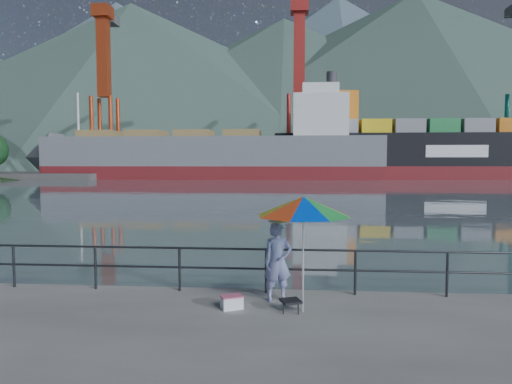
{
  "coord_description": "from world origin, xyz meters",
  "views": [
    {
      "loc": [
        3.56,
        -8.48,
        3.02
      ],
      "look_at": [
        2.44,
        6.0,
        2.0
      ],
      "focal_mm": 32.0,
      "sensor_mm": 36.0,
      "label": 1
    }
  ],
  "objects_px": {
    "cooler_bag": "(232,303)",
    "beach_umbrella": "(303,206)",
    "container_ship": "(456,144)",
    "bulk_carrier": "(224,154)",
    "fisherman": "(278,262)"
  },
  "relations": [
    {
      "from": "fisherman",
      "to": "container_ship",
      "type": "xyz_separation_m",
      "value": [
        29.12,
        73.05,
        4.99
      ]
    },
    {
      "from": "beach_umbrella",
      "to": "container_ship",
      "type": "distance_m",
      "value": 79.15
    },
    {
      "from": "beach_umbrella",
      "to": "container_ship",
      "type": "xyz_separation_m",
      "value": [
        28.6,
        73.71,
        3.72
      ]
    },
    {
      "from": "fisherman",
      "to": "bulk_carrier",
      "type": "height_order",
      "value": "bulk_carrier"
    },
    {
      "from": "cooler_bag",
      "to": "beach_umbrella",
      "type": "bearing_deg",
      "value": -27.16
    },
    {
      "from": "beach_umbrella",
      "to": "cooler_bag",
      "type": "height_order",
      "value": "beach_umbrella"
    },
    {
      "from": "bulk_carrier",
      "to": "fisherman",
      "type": "bearing_deg",
      "value": -80.69
    },
    {
      "from": "bulk_carrier",
      "to": "container_ship",
      "type": "height_order",
      "value": "container_ship"
    },
    {
      "from": "beach_umbrella",
      "to": "container_ship",
      "type": "height_order",
      "value": "container_ship"
    },
    {
      "from": "fisherman",
      "to": "bulk_carrier",
      "type": "bearing_deg",
      "value": 82.06
    },
    {
      "from": "bulk_carrier",
      "to": "container_ship",
      "type": "relative_size",
      "value": 0.96
    },
    {
      "from": "beach_umbrella",
      "to": "bulk_carrier",
      "type": "xyz_separation_m",
      "value": [
        -11.96,
        70.43,
        1.93
      ]
    },
    {
      "from": "fisherman",
      "to": "bulk_carrier",
      "type": "distance_m",
      "value": 70.79
    },
    {
      "from": "fisherman",
      "to": "bulk_carrier",
      "type": "xyz_separation_m",
      "value": [
        -11.44,
        69.78,
        3.19
      ]
    },
    {
      "from": "fisherman",
      "to": "cooler_bag",
      "type": "bearing_deg",
      "value": -164.49
    }
  ]
}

